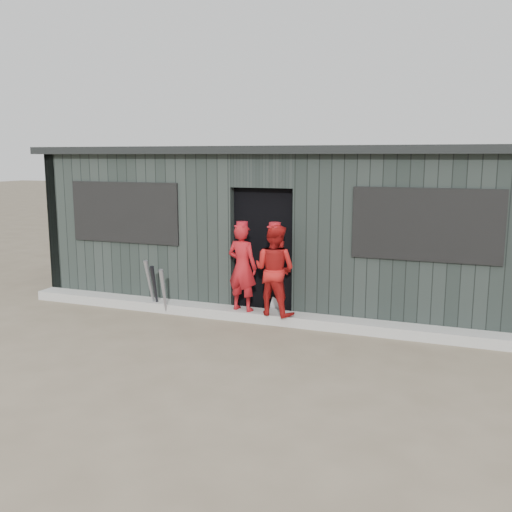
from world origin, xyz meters
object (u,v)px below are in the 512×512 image
at_px(player_red_right, 275,270).
at_px(player_grey_back, 278,277).
at_px(bat_left, 150,285).
at_px(bat_mid, 164,292).
at_px(player_red_left, 242,267).
at_px(dugout, 291,224).
at_px(bat_right, 155,289).

height_order(player_red_right, player_grey_back, player_red_right).
bearing_deg(bat_left, player_red_right, 1.30).
relative_size(player_red_right, player_grey_back, 1.15).
relative_size(bat_left, bat_mid, 1.12).
distance_m(bat_left, player_red_left, 1.60).
xyz_separation_m(bat_left, player_red_right, (2.09, 0.05, 0.40)).
distance_m(player_red_left, player_red_right, 0.53).
xyz_separation_m(player_red_left, player_red_right, (0.53, -0.05, 0.01)).
relative_size(bat_left, player_grey_back, 0.73).
distance_m(player_red_left, dugout, 1.79).
distance_m(player_grey_back, dugout, 1.41).
height_order(bat_left, bat_right, bat_left).
distance_m(bat_mid, bat_right, 0.25).
xyz_separation_m(bat_right, player_red_left, (1.46, 0.11, 0.43)).
xyz_separation_m(bat_mid, player_red_right, (1.77, 0.17, 0.45)).
relative_size(bat_right, dugout, 0.09).
xyz_separation_m(bat_left, bat_mid, (0.32, -0.12, -0.05)).
relative_size(bat_left, dugout, 0.10).
bearing_deg(bat_left, player_red_left, 3.63).
height_order(bat_left, bat_mid, bat_left).
distance_m(bat_mid, player_grey_back, 1.81).
xyz_separation_m(bat_mid, player_red_left, (1.24, 0.22, 0.44)).
bearing_deg(bat_mid, bat_right, 153.84).
distance_m(bat_right, player_red_right, 2.04).
bearing_deg(bat_mid, player_grey_back, 24.08).
distance_m(bat_mid, player_red_right, 1.83).
distance_m(bat_left, bat_mid, 0.34).
distance_m(bat_left, player_grey_back, 2.05).
bearing_deg(player_red_right, bat_mid, 17.03).
distance_m(player_red_right, dugout, 1.85).
height_order(bat_left, player_red_left, player_red_left).
bearing_deg(dugout, bat_left, -134.30).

